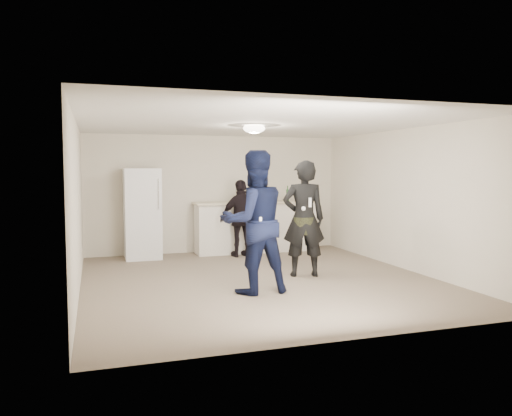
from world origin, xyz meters
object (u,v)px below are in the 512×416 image
object	(u,v)px
shaker	(242,198)
woman	(304,219)
fridge	(142,214)
counter	(256,228)
man	(254,222)
spectator	(242,218)

from	to	relation	value
shaker	woman	size ratio (longest dim) A/B	0.09
fridge	shaker	distance (m)	2.09
counter	man	bearing A→B (deg)	-108.33
man	woman	size ratio (longest dim) A/B	1.07
counter	woman	xyz separation A→B (m)	(-0.01, -2.61, 0.44)
woman	man	bearing A→B (deg)	50.06
woman	shaker	bearing A→B (deg)	-68.73
spectator	counter	bearing A→B (deg)	-139.01
shaker	woman	distance (m)	2.58
counter	fridge	size ratio (longest dim) A/B	1.44
counter	woman	size ratio (longest dim) A/B	1.35
shaker	spectator	distance (m)	0.59
woman	counter	bearing A→B (deg)	-76.24
shaker	man	xyz separation A→B (m)	(-0.80, -3.38, -0.15)
spectator	shaker	bearing A→B (deg)	-111.24
fridge	spectator	xyz separation A→B (m)	(1.95, -0.41, -0.11)
fridge	shaker	xyz separation A→B (m)	(2.07, 0.01, 0.28)
counter	fridge	bearing A→B (deg)	-178.33
shaker	spectator	xyz separation A→B (m)	(-0.12, -0.42, -0.39)
counter	shaker	distance (m)	0.73
fridge	shaker	size ratio (longest dim) A/B	10.59
counter	shaker	world-z (taller)	shaker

